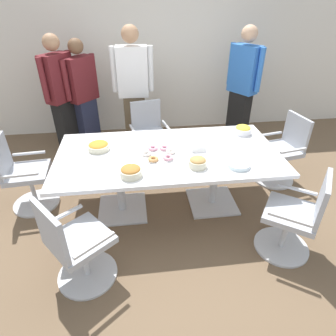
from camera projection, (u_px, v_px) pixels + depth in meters
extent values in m
cube|color=brown|center=(168.00, 206.00, 3.51)|extent=(10.00, 10.00, 0.01)
cube|color=white|center=(150.00, 49.00, 4.78)|extent=(8.00, 0.10, 2.80)
cube|color=white|center=(168.00, 154.00, 3.12)|extent=(2.40, 1.20, 0.04)
cube|color=silver|center=(123.00, 209.00, 3.44)|extent=(0.56, 0.56, 0.02)
cylinder|color=silver|center=(120.00, 185.00, 3.25)|extent=(0.09, 0.09, 0.69)
cube|color=silver|center=(212.00, 202.00, 3.56)|extent=(0.56, 0.56, 0.02)
cylinder|color=silver|center=(214.00, 178.00, 3.37)|extent=(0.09, 0.09, 0.69)
cylinder|color=silver|center=(281.00, 246.00, 2.94)|extent=(0.75, 0.75, 0.02)
cylinder|color=silver|center=(285.00, 231.00, 2.83)|extent=(0.05, 0.05, 0.41)
cube|color=#ADB2BC|center=(291.00, 213.00, 2.71)|extent=(0.64, 0.64, 0.06)
cube|color=#ADB2BC|center=(322.00, 200.00, 2.49)|extent=(0.28, 0.38, 0.42)
cube|color=silver|center=(290.00, 219.00, 2.46)|extent=(0.32, 0.24, 0.02)
cube|color=silver|center=(297.00, 189.00, 2.83)|extent=(0.32, 0.24, 0.02)
cylinder|color=silver|center=(272.00, 178.00, 4.00)|extent=(0.63, 0.63, 0.02)
cylinder|color=silver|center=(276.00, 165.00, 3.89)|extent=(0.05, 0.05, 0.41)
cube|color=#ADB2BC|center=(279.00, 150.00, 3.76)|extent=(0.54, 0.54, 0.06)
cube|color=#ADB2BC|center=(297.00, 131.00, 3.69)|extent=(0.12, 0.44, 0.42)
cube|color=silver|center=(294.00, 151.00, 3.50)|extent=(0.37, 0.10, 0.02)
cube|color=silver|center=(270.00, 134.00, 3.89)|extent=(0.37, 0.10, 0.02)
cylinder|color=silver|center=(151.00, 162.00, 4.37)|extent=(0.63, 0.63, 0.02)
cylinder|color=silver|center=(151.00, 150.00, 4.25)|extent=(0.05, 0.05, 0.41)
cube|color=#ADB2BC|center=(150.00, 136.00, 4.13)|extent=(0.54, 0.54, 0.06)
cube|color=#ADB2BC|center=(146.00, 115.00, 4.17)|extent=(0.44, 0.12, 0.42)
cube|color=silver|center=(166.00, 126.00, 4.13)|extent=(0.10, 0.37, 0.02)
cube|color=silver|center=(133.00, 130.00, 4.00)|extent=(0.10, 0.37, 0.02)
cylinder|color=silver|center=(37.00, 203.00, 3.54)|extent=(0.58, 0.58, 0.02)
cylinder|color=silver|center=(33.00, 189.00, 3.43)|extent=(0.05, 0.05, 0.41)
cube|color=#ADB2BC|center=(28.00, 173.00, 3.30)|extent=(0.50, 0.50, 0.06)
cube|color=#ADB2BC|center=(2.00, 156.00, 3.14)|extent=(0.08, 0.44, 0.42)
cube|color=silver|center=(29.00, 153.00, 3.44)|extent=(0.37, 0.06, 0.02)
cube|color=silver|center=(20.00, 175.00, 3.03)|extent=(0.37, 0.06, 0.02)
cylinder|color=silver|center=(88.00, 274.00, 2.66)|extent=(0.76, 0.76, 0.02)
cylinder|color=silver|center=(85.00, 258.00, 2.55)|extent=(0.05, 0.05, 0.41)
cube|color=#ADB2BC|center=(80.00, 240.00, 2.42)|extent=(0.65, 0.65, 0.06)
cube|color=#ADB2BC|center=(51.00, 232.00, 2.17)|extent=(0.30, 0.37, 0.42)
cube|color=silver|center=(63.00, 215.00, 2.50)|extent=(0.31, 0.25, 0.02)
cube|color=silver|center=(95.00, 245.00, 2.21)|extent=(0.31, 0.25, 0.02)
cube|color=black|center=(68.00, 127.00, 4.49)|extent=(0.34, 0.38, 0.84)
cube|color=maroon|center=(58.00, 78.00, 4.09)|extent=(0.43, 0.49, 0.67)
sphere|color=tan|center=(51.00, 42.00, 3.84)|extent=(0.23, 0.23, 0.23)
cylinder|color=maroon|center=(71.00, 72.00, 4.27)|extent=(0.11, 0.11, 0.60)
cylinder|color=maroon|center=(43.00, 80.00, 3.87)|extent=(0.11, 0.11, 0.60)
cube|color=#232842|center=(88.00, 124.00, 4.63)|extent=(0.36, 0.37, 0.80)
cube|color=maroon|center=(81.00, 79.00, 4.25)|extent=(0.46, 0.47, 0.63)
sphere|color=brown|center=(76.00, 46.00, 4.01)|extent=(0.22, 0.22, 0.22)
cylinder|color=maroon|center=(94.00, 73.00, 4.42)|extent=(0.11, 0.11, 0.57)
cylinder|color=maroon|center=(66.00, 81.00, 4.05)|extent=(0.11, 0.11, 0.57)
cube|color=brown|center=(136.00, 123.00, 4.55)|extent=(0.33, 0.21, 0.89)
cube|color=white|center=(132.00, 72.00, 4.13)|extent=(0.45, 0.23, 0.70)
sphere|color=tan|center=(130.00, 34.00, 3.86)|extent=(0.24, 0.24, 0.24)
cylinder|color=white|center=(151.00, 69.00, 4.13)|extent=(0.08, 0.08, 0.63)
cylinder|color=white|center=(114.00, 70.00, 4.09)|extent=(0.08, 0.08, 0.63)
cube|color=black|center=(238.00, 118.00, 4.74)|extent=(0.34, 0.38, 0.88)
cube|color=blue|center=(245.00, 69.00, 4.32)|extent=(0.42, 0.49, 0.69)
sphere|color=#DBAD89|center=(250.00, 34.00, 4.06)|extent=(0.24, 0.24, 0.24)
cylinder|color=blue|center=(260.00, 70.00, 4.13)|extent=(0.11, 0.11, 0.62)
cylinder|color=blue|center=(231.00, 64.00, 4.48)|extent=(0.11, 0.11, 0.62)
cylinder|color=beige|center=(131.00, 173.00, 2.70)|extent=(0.21, 0.21, 0.07)
ellipsoid|color=#AD702D|center=(131.00, 169.00, 2.68)|extent=(0.19, 0.19, 0.07)
cylinder|color=beige|center=(198.00, 163.00, 2.84)|extent=(0.18, 0.18, 0.08)
ellipsoid|color=tan|center=(198.00, 160.00, 2.82)|extent=(0.16, 0.16, 0.07)
cylinder|color=beige|center=(99.00, 147.00, 3.15)|extent=(0.24, 0.24, 0.06)
ellipsoid|color=orange|center=(98.00, 145.00, 3.13)|extent=(0.21, 0.21, 0.06)
cylinder|color=white|center=(243.00, 131.00, 3.49)|extent=(0.20, 0.20, 0.08)
ellipsoid|color=yellow|center=(243.00, 128.00, 3.47)|extent=(0.18, 0.18, 0.07)
cylinder|color=white|center=(159.00, 155.00, 3.05)|extent=(0.36, 0.36, 0.01)
torus|color=white|center=(171.00, 151.00, 3.07)|extent=(0.11, 0.11, 0.03)
torus|color=pink|center=(165.00, 148.00, 3.14)|extent=(0.11, 0.11, 0.03)
torus|color=pink|center=(153.00, 148.00, 3.13)|extent=(0.11, 0.11, 0.03)
torus|color=white|center=(146.00, 154.00, 3.03)|extent=(0.11, 0.11, 0.03)
torus|color=tan|center=(153.00, 159.00, 2.93)|extent=(0.11, 0.11, 0.03)
torus|color=pink|center=(168.00, 158.00, 2.96)|extent=(0.11, 0.11, 0.03)
cylinder|color=white|center=(238.00, 166.00, 2.86)|extent=(0.23, 0.23, 0.01)
cylinder|color=silver|center=(238.00, 166.00, 2.86)|extent=(0.23, 0.23, 0.01)
cylinder|color=white|center=(238.00, 165.00, 2.86)|extent=(0.23, 0.23, 0.01)
cylinder|color=silver|center=(238.00, 165.00, 2.85)|extent=(0.23, 0.23, 0.01)
cylinder|color=white|center=(239.00, 164.00, 2.85)|extent=(0.23, 0.23, 0.01)
cylinder|color=silver|center=(239.00, 164.00, 2.85)|extent=(0.23, 0.23, 0.01)
cylinder|color=white|center=(239.00, 163.00, 2.84)|extent=(0.23, 0.23, 0.01)
cube|color=white|center=(198.00, 146.00, 3.15)|extent=(0.15, 0.15, 0.07)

